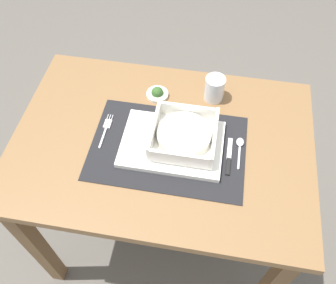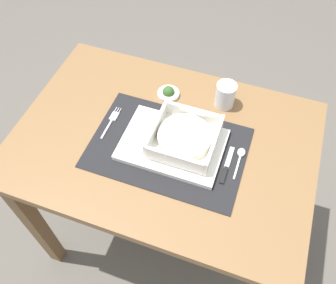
{
  "view_description": "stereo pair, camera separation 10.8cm",
  "coord_description": "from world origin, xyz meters",
  "px_view_note": "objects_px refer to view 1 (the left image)",
  "views": [
    {
      "loc": [
        0.13,
        -0.65,
        1.64
      ],
      "look_at": [
        0.02,
        -0.02,
        0.76
      ],
      "focal_mm": 38.56,
      "sensor_mm": 36.0,
      "label": 1
    },
    {
      "loc": [
        0.23,
        -0.62,
        1.64
      ],
      "look_at": [
        0.02,
        -0.02,
        0.76
      ],
      "focal_mm": 38.56,
      "sensor_mm": 36.0,
      "label": 2
    }
  ],
  "objects_px": {
    "butter_knife": "(229,158)",
    "condiment_saucer": "(157,94)",
    "dining_table": "(163,161)",
    "spoon": "(240,145)",
    "drinking_glass": "(214,90)",
    "porridge_bowl": "(184,136)",
    "fork": "(106,128)"
  },
  "relations": [
    {
      "from": "dining_table",
      "to": "condiment_saucer",
      "type": "distance_m",
      "value": 0.23
    },
    {
      "from": "dining_table",
      "to": "condiment_saucer",
      "type": "height_order",
      "value": "condiment_saucer"
    },
    {
      "from": "spoon",
      "to": "butter_knife",
      "type": "height_order",
      "value": "spoon"
    },
    {
      "from": "dining_table",
      "to": "fork",
      "type": "xyz_separation_m",
      "value": [
        -0.18,
        0.01,
        0.12
      ]
    },
    {
      "from": "butter_knife",
      "to": "condiment_saucer",
      "type": "xyz_separation_m",
      "value": [
        -0.26,
        0.22,
        0.0
      ]
    },
    {
      "from": "dining_table",
      "to": "butter_knife",
      "type": "distance_m",
      "value": 0.24
    },
    {
      "from": "dining_table",
      "to": "fork",
      "type": "bearing_deg",
      "value": 175.8
    },
    {
      "from": "porridge_bowl",
      "to": "butter_knife",
      "type": "relative_size",
      "value": 1.39
    },
    {
      "from": "dining_table",
      "to": "porridge_bowl",
      "type": "height_order",
      "value": "porridge_bowl"
    },
    {
      "from": "condiment_saucer",
      "to": "porridge_bowl",
      "type": "bearing_deg",
      "value": -57.98
    },
    {
      "from": "dining_table",
      "to": "spoon",
      "type": "distance_m",
      "value": 0.27
    },
    {
      "from": "porridge_bowl",
      "to": "butter_knife",
      "type": "distance_m",
      "value": 0.15
    },
    {
      "from": "spoon",
      "to": "fork",
      "type": "bearing_deg",
      "value": 178.87
    },
    {
      "from": "spoon",
      "to": "condiment_saucer",
      "type": "distance_m",
      "value": 0.33
    },
    {
      "from": "butter_knife",
      "to": "condiment_saucer",
      "type": "relative_size",
      "value": 1.85
    },
    {
      "from": "drinking_glass",
      "to": "condiment_saucer",
      "type": "height_order",
      "value": "drinking_glass"
    },
    {
      "from": "condiment_saucer",
      "to": "drinking_glass",
      "type": "bearing_deg",
      "value": 7.25
    },
    {
      "from": "spoon",
      "to": "condiment_saucer",
      "type": "height_order",
      "value": "condiment_saucer"
    },
    {
      "from": "dining_table",
      "to": "drinking_glass",
      "type": "xyz_separation_m",
      "value": [
        0.14,
        0.21,
        0.15
      ]
    },
    {
      "from": "porridge_bowl",
      "to": "drinking_glass",
      "type": "xyz_separation_m",
      "value": [
        0.07,
        0.21,
        -0.0
      ]
    },
    {
      "from": "fork",
      "to": "spoon",
      "type": "height_order",
      "value": "spoon"
    },
    {
      "from": "dining_table",
      "to": "spoon",
      "type": "xyz_separation_m",
      "value": [
        0.24,
        0.02,
        0.12
      ]
    },
    {
      "from": "dining_table",
      "to": "butter_knife",
      "type": "bearing_deg",
      "value": -9.27
    },
    {
      "from": "fork",
      "to": "condiment_saucer",
      "type": "height_order",
      "value": "condiment_saucer"
    },
    {
      "from": "spoon",
      "to": "butter_knife",
      "type": "distance_m",
      "value": 0.06
    },
    {
      "from": "dining_table",
      "to": "drinking_glass",
      "type": "distance_m",
      "value": 0.29
    },
    {
      "from": "butter_knife",
      "to": "spoon",
      "type": "bearing_deg",
      "value": 60.15
    },
    {
      "from": "porridge_bowl",
      "to": "fork",
      "type": "distance_m",
      "value": 0.25
    },
    {
      "from": "butter_knife",
      "to": "drinking_glass",
      "type": "bearing_deg",
      "value": 106.64
    },
    {
      "from": "porridge_bowl",
      "to": "drinking_glass",
      "type": "distance_m",
      "value": 0.22
    },
    {
      "from": "porridge_bowl",
      "to": "drinking_glass",
      "type": "height_order",
      "value": "drinking_glass"
    },
    {
      "from": "porridge_bowl",
      "to": "spoon",
      "type": "height_order",
      "value": "porridge_bowl"
    }
  ]
}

